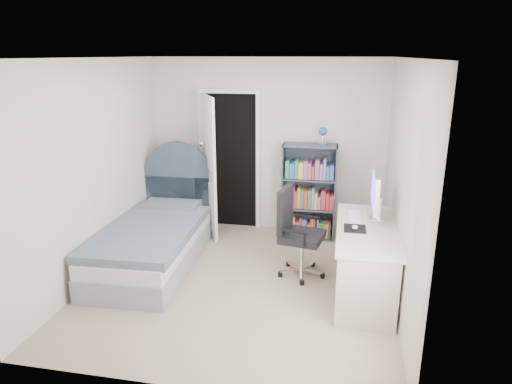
% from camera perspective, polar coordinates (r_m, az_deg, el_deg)
% --- Properties ---
extents(room_shell, '(3.50, 3.70, 2.60)m').
position_cam_1_polar(room_shell, '(4.94, -2.15, 1.76)').
color(room_shell, gray).
rests_on(room_shell, ground).
extents(door, '(0.92, 0.75, 2.06)m').
position_cam_1_polar(door, '(6.61, -4.97, 3.68)').
color(door, black).
rests_on(door, ground).
extents(bed, '(1.13, 2.25, 1.36)m').
position_cam_1_polar(bed, '(5.92, -12.45, -5.69)').
color(bed, gray).
rests_on(bed, ground).
extents(nightstand, '(0.39, 0.39, 0.58)m').
position_cam_1_polar(nightstand, '(6.98, -8.39, -1.30)').
color(nightstand, tan).
rests_on(nightstand, ground).
extents(floor_lamp, '(0.19, 0.19, 1.36)m').
position_cam_1_polar(floor_lamp, '(6.74, -6.83, -0.35)').
color(floor_lamp, silver).
rests_on(floor_lamp, ground).
extents(bookcase, '(0.75, 0.32, 1.60)m').
position_cam_1_polar(bookcase, '(6.50, 6.66, -0.39)').
color(bookcase, '#3E4A55').
rests_on(bookcase, ground).
extents(desk, '(0.63, 1.57, 1.29)m').
position_cam_1_polar(desk, '(5.15, 13.44, -7.91)').
color(desk, beige).
rests_on(desk, ground).
extents(office_chair, '(0.57, 0.59, 1.07)m').
position_cam_1_polar(office_chair, '(5.38, 4.94, -4.47)').
color(office_chair, silver).
rests_on(office_chair, ground).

